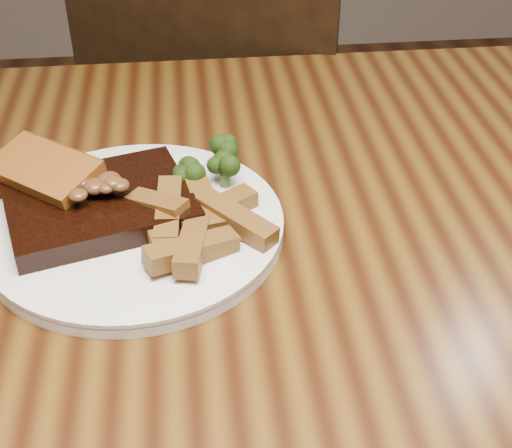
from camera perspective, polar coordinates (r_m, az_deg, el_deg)
The scene contains 9 objects.
dining_table at distance 0.75m, azimuth -1.41°, elevation -7.69°, with size 1.60×0.90×0.75m.
chair_far at distance 1.36m, azimuth -2.62°, elevation 5.92°, with size 0.52×0.52×0.89m.
plate at distance 0.71m, azimuth -9.59°, elevation -0.31°, with size 0.29×0.29×0.01m, color white.
steak at distance 0.72m, azimuth -12.38°, elevation 1.40°, with size 0.18×0.13×0.03m, color black.
steak_bone at distance 0.67m, azimuth -12.66°, elevation -1.88°, with size 0.14×0.01×0.02m, color beige.
mushroom_pile at distance 0.70m, azimuth -12.61°, elevation 3.29°, with size 0.06×0.06×0.03m, color #562E1B, non-canonical shape.
garlic_bread at distance 0.76m, azimuth -16.25°, elevation 2.67°, with size 0.11×0.06×0.02m, color brown.
potato_wedges at distance 0.69m, azimuth -5.44°, elevation 0.61°, with size 0.11×0.11×0.02m, color brown, non-canonical shape.
broccoli_cluster at distance 0.75m, azimuth -4.35°, elevation 4.46°, with size 0.07×0.07×0.04m, color #20350C, non-canonical shape.
Camera 1 is at (-0.04, -0.53, 1.18)m, focal length 50.00 mm.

